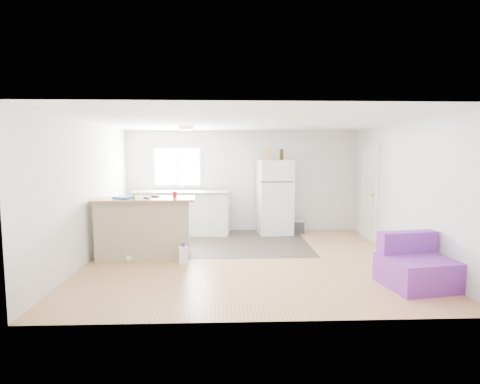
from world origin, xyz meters
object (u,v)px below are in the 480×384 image
object	(u,v)px
kitchen_cabinets	(182,212)
cleaner_jug	(183,254)
peninsula	(144,228)
mop	(131,248)
refrigerator	(275,197)
bottle_left	(281,155)
cooler	(295,226)
bottle_right	(282,155)
red_cup	(175,194)
purple_seat	(415,267)
blue_tray	(123,198)
cardboard_box	(267,153)

from	to	relation	value
kitchen_cabinets	cleaner_jug	xyz separation A→B (m)	(0.30, -2.38, -0.36)
peninsula	mop	world-z (taller)	mop
refrigerator	bottle_left	distance (m)	0.99
cooler	bottle_right	bearing A→B (deg)	-174.78
bottle_right	kitchen_cabinets	bearing A→B (deg)	179.08
peninsula	red_cup	distance (m)	0.81
refrigerator	cooler	xyz separation A→B (m)	(0.48, 0.01, -0.69)
purple_seat	blue_tray	bearing A→B (deg)	152.08
cleaner_jug	bottle_right	xyz separation A→B (m)	(2.01, 2.34, 1.68)
cooler	cleaner_jug	distance (m)	3.32
blue_tray	kitchen_cabinets	bearing A→B (deg)	69.70
refrigerator	cleaner_jug	bearing A→B (deg)	-133.07
cardboard_box	cooler	bearing A→B (deg)	3.72
kitchen_cabinets	cleaner_jug	world-z (taller)	kitchen_cabinets
refrigerator	cooler	bearing A→B (deg)	-4.09
cardboard_box	red_cup	bearing A→B (deg)	-134.48
purple_seat	blue_tray	xyz separation A→B (m)	(-4.45, 1.52, 0.83)
cleaner_jug	purple_seat	bearing A→B (deg)	-33.43
kitchen_cabinets	peninsula	size ratio (longest dim) A/B	1.28
mop	purple_seat	bearing A→B (deg)	-26.08
purple_seat	blue_tray	distance (m)	4.77
purple_seat	red_cup	distance (m)	4.02
bottle_left	bottle_right	distance (m)	0.10
red_cup	bottle_left	distance (m)	2.92
peninsula	bottle_left	size ratio (longest dim) A/B	7.15
mop	cleaner_jug	bearing A→B (deg)	-17.43
cooler	blue_tray	xyz separation A→B (m)	(-3.40, -2.05, 0.92)
purple_seat	blue_tray	world-z (taller)	blue_tray
cooler	red_cup	size ratio (longest dim) A/B	3.72
blue_tray	bottle_left	bearing A→B (deg)	32.52
cleaner_jug	bottle_right	distance (m)	3.52
cooler	purple_seat	bearing A→B (deg)	-71.13
cooler	mop	distance (m)	3.94
cooler	bottle_left	world-z (taller)	bottle_left
purple_seat	mop	size ratio (longest dim) A/B	0.83
cooler	bottle_right	size ratio (longest dim) A/B	1.79
purple_seat	cardboard_box	distance (m)	4.23
cardboard_box	bottle_left	xyz separation A→B (m)	(0.32, -0.07, -0.02)
purple_seat	cleaner_jug	bearing A→B (deg)	151.21
refrigerator	blue_tray	bearing A→B (deg)	-149.74
peninsula	cooler	world-z (taller)	peninsula
kitchen_cabinets	cooler	world-z (taller)	kitchen_cabinets
red_cup	bottle_left	world-z (taller)	bottle_left
cleaner_jug	mop	size ratio (longest dim) A/B	0.29
mop	cardboard_box	bearing A→B (deg)	31.35
refrigerator	blue_tray	world-z (taller)	refrigerator
refrigerator	cleaner_jug	world-z (taller)	refrigerator
blue_tray	purple_seat	bearing A→B (deg)	-18.85
cooler	blue_tray	world-z (taller)	blue_tray
peninsula	blue_tray	size ratio (longest dim) A/B	5.96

